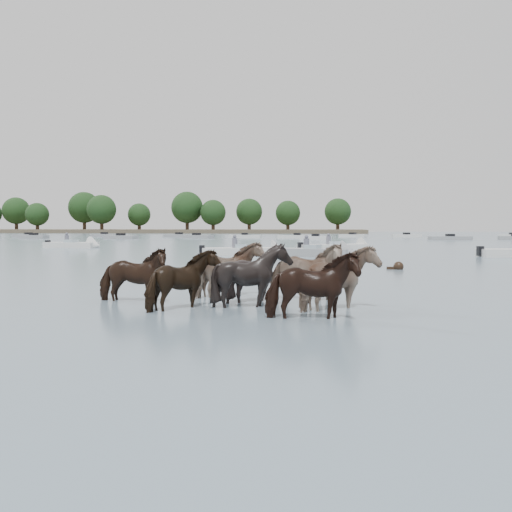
# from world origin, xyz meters

# --- Properties ---
(ground) EXTENTS (400.00, 400.00, 0.00)m
(ground) POSITION_xyz_m (0.00, 0.00, 0.00)
(ground) COLOR slate
(ground) RESTS_ON ground
(shoreline) EXTENTS (160.00, 30.00, 1.00)m
(shoreline) POSITION_xyz_m (-70.00, 150.00, 0.50)
(shoreline) COLOR #4C4233
(shoreline) RESTS_ON ground
(pony_herd) EXTENTS (6.92, 4.82, 1.65)m
(pony_herd) POSITION_xyz_m (-0.31, 1.08, 0.61)
(pony_herd) COLOR black
(pony_herd) RESTS_ON ground
(swimming_pony) EXTENTS (0.72, 0.44, 0.44)m
(swimming_pony) POSITION_xyz_m (4.24, 12.80, 0.10)
(swimming_pony) COLOR black
(swimming_pony) RESTS_ON ground
(motorboat_a) EXTENTS (5.68, 2.98, 1.92)m
(motorboat_a) POSITION_xyz_m (-3.71, 23.97, 0.23)
(motorboat_a) COLOR silver
(motorboat_a) RESTS_ON ground
(motorboat_b) EXTENTS (5.35, 2.97, 1.92)m
(motorboat_b) POSITION_xyz_m (0.92, 22.88, 0.23)
(motorboat_b) COLOR gray
(motorboat_b) RESTS_ON ground
(motorboat_c) EXTENTS (6.11, 4.04, 1.92)m
(motorboat_c) POSITION_xyz_m (2.18, 32.30, 0.22)
(motorboat_c) COLOR silver
(motorboat_c) RESTS_ON ground
(motorboat_f) EXTENTS (5.28, 2.04, 1.92)m
(motorboat_f) POSITION_xyz_m (-20.49, 34.20, 0.23)
(motorboat_f) COLOR silver
(motorboat_f) RESTS_ON ground
(distant_flotilla) EXTENTS (105.19, 23.04, 0.93)m
(distant_flotilla) POSITION_xyz_m (-1.66, 75.14, 0.26)
(distant_flotilla) COLOR gray
(distant_flotilla) RESTS_ON ground
(treeline) EXTENTS (149.35, 18.67, 12.38)m
(treeline) POSITION_xyz_m (-74.67, 148.70, 6.62)
(treeline) COLOR #382619
(treeline) RESTS_ON ground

